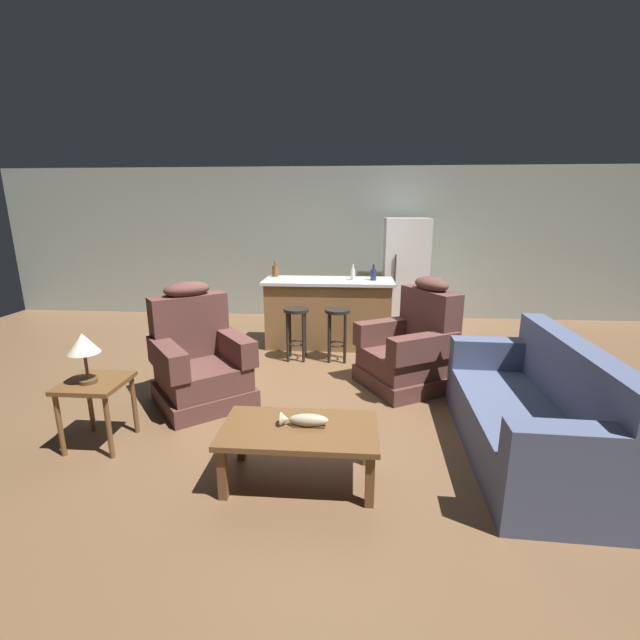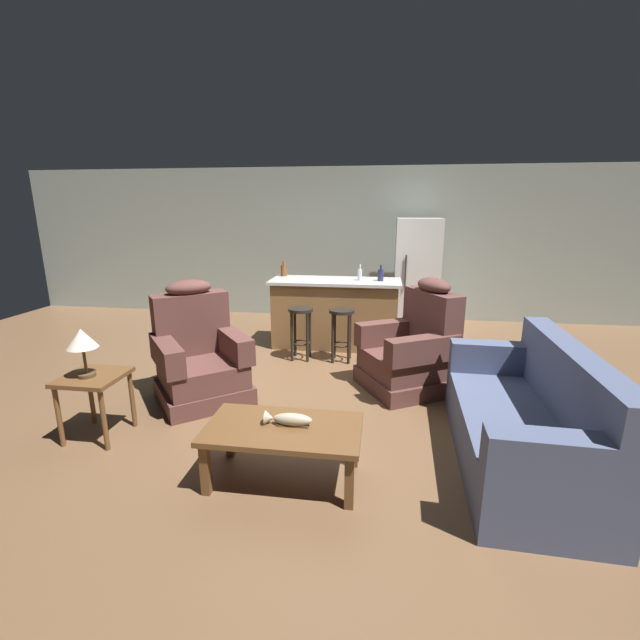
% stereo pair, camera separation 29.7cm
% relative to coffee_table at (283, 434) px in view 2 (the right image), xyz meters
% --- Properties ---
extents(ground_plane, '(12.00, 12.00, 0.00)m').
position_rel_coffee_table_xyz_m(ground_plane, '(0.02, 1.82, -0.36)').
color(ground_plane, brown).
extents(back_wall, '(12.00, 0.05, 2.60)m').
position_rel_coffee_table_xyz_m(back_wall, '(0.02, 4.95, 0.94)').
color(back_wall, '#939E93').
rests_on(back_wall, ground_plane).
extents(coffee_table, '(1.10, 0.60, 0.42)m').
position_rel_coffee_table_xyz_m(coffee_table, '(0.00, 0.00, 0.00)').
color(coffee_table, brown).
rests_on(coffee_table, ground_plane).
extents(fish_figurine, '(0.34, 0.10, 0.10)m').
position_rel_coffee_table_xyz_m(fish_figurine, '(0.03, 0.03, 0.10)').
color(fish_figurine, '#4C3823').
rests_on(fish_figurine, coffee_table).
extents(couch, '(0.91, 1.93, 0.94)m').
position_rel_coffee_table_xyz_m(couch, '(1.78, 0.46, -0.02)').
color(couch, '#4C5675').
rests_on(couch, ground_plane).
extents(recliner_near_lamp, '(1.18, 1.18, 1.20)m').
position_rel_coffee_table_xyz_m(recliner_near_lamp, '(-1.17, 1.26, 0.06)').
color(recliner_near_lamp, brown).
rests_on(recliner_near_lamp, ground_plane).
extents(recliner_near_island, '(1.15, 1.15, 1.20)m').
position_rel_coffee_table_xyz_m(recliner_near_island, '(1.01, 1.82, 0.06)').
color(recliner_near_island, brown).
rests_on(recliner_near_island, ground_plane).
extents(end_table, '(0.48, 0.48, 0.56)m').
position_rel_coffee_table_xyz_m(end_table, '(-1.71, 0.37, 0.10)').
color(end_table, brown).
rests_on(end_table, ground_plane).
extents(table_lamp, '(0.24, 0.24, 0.41)m').
position_rel_coffee_table_xyz_m(table_lamp, '(-1.73, 0.33, 0.50)').
color(table_lamp, '#4C3823').
rests_on(table_lamp, end_table).
extents(kitchen_island, '(1.80, 0.70, 0.95)m').
position_rel_coffee_table_xyz_m(kitchen_island, '(0.02, 3.17, 0.11)').
color(kitchen_island, olive).
rests_on(kitchen_island, ground_plane).
extents(bar_stool_left, '(0.32, 0.32, 0.68)m').
position_rel_coffee_table_xyz_m(bar_stool_left, '(-0.36, 2.54, 0.11)').
color(bar_stool_left, black).
rests_on(bar_stool_left, ground_plane).
extents(bar_stool_right, '(0.32, 0.32, 0.68)m').
position_rel_coffee_table_xyz_m(bar_stool_right, '(0.17, 2.54, 0.11)').
color(bar_stool_right, black).
rests_on(bar_stool_right, ground_plane).
extents(refrigerator, '(0.70, 0.69, 1.76)m').
position_rel_coffee_table_xyz_m(refrigerator, '(1.20, 4.37, 0.52)').
color(refrigerator, white).
rests_on(refrigerator, ground_plane).
extents(bottle_tall_green, '(0.09, 0.09, 0.22)m').
position_rel_coffee_table_xyz_m(bottle_tall_green, '(-0.77, 3.41, 0.67)').
color(bottle_tall_green, brown).
rests_on(bottle_tall_green, kitchen_island).
extents(bottle_short_amber, '(0.08, 0.08, 0.22)m').
position_rel_coffee_table_xyz_m(bottle_short_amber, '(0.63, 3.18, 0.67)').
color(bottle_short_amber, '#23284C').
rests_on(bottle_short_amber, kitchen_island).
extents(bottle_wine_dark, '(0.06, 0.06, 0.22)m').
position_rel_coffee_table_xyz_m(bottle_wine_dark, '(0.35, 3.17, 0.67)').
color(bottle_wine_dark, silver).
rests_on(bottle_wine_dark, kitchen_island).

